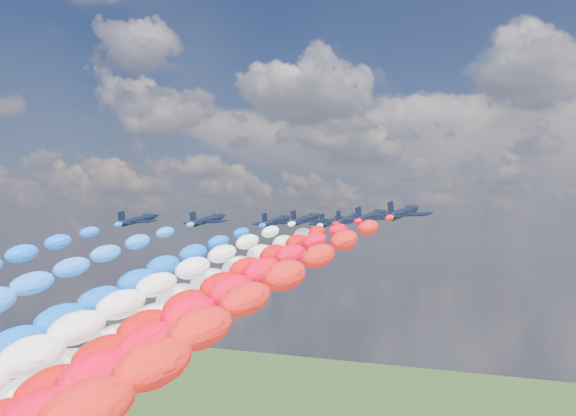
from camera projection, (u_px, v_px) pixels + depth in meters
The scene contains 14 objects.
jet_0 at pixel (138, 220), 140.27m from camera, with size 9.24×12.39×2.73m, color black, non-canonical shape.
jet_1 at pixel (207, 220), 141.36m from camera, with size 9.24×12.39×2.73m, color black, non-canonical shape.
jet_2 at pixel (276, 221), 147.66m from camera, with size 9.24×12.39×2.73m, color black, non-canonical shape.
trail_2 at pixel (80, 323), 102.55m from camera, with size 6.16×100.28×36.77m, color blue, non-canonical shape.
jet_3 at pixel (306, 219), 137.16m from camera, with size 9.24×12.39×2.73m, color black, non-canonical shape.
trail_3 at pixel (102, 332), 92.05m from camera, with size 6.16×100.28×36.77m, color white, non-canonical shape.
jet_4 at pixel (332, 222), 149.60m from camera, with size 9.24×12.39×2.73m, color black, non-canonical shape.
trail_4 at pixel (164, 321), 104.49m from camera, with size 6.16×100.28×36.77m, color white, non-canonical shape.
jet_5 at pixel (348, 219), 137.51m from camera, with size 9.24×12.39×2.73m, color black, non-canonical shape.
trail_5 at pixel (166, 331), 92.40m from camera, with size 6.16×100.28×36.77m, color red, non-canonical shape.
jet_6 at pixel (371, 217), 124.36m from camera, with size 9.24×12.39×2.73m, color black, non-canonical shape.
trail_6 at pixel (171, 345), 79.25m from camera, with size 6.16×100.28×36.77m, color #F8001F, non-canonical shape.
jet_7 at pixel (403, 212), 109.40m from camera, with size 9.24×12.39×2.73m, color black, non-canonical shape.
trail_7 at pixel (179, 368), 64.29m from camera, with size 6.16×100.28×36.77m, color red, non-canonical shape.
Camera 1 is at (70.69, -109.26, 91.42)m, focal length 44.22 mm.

